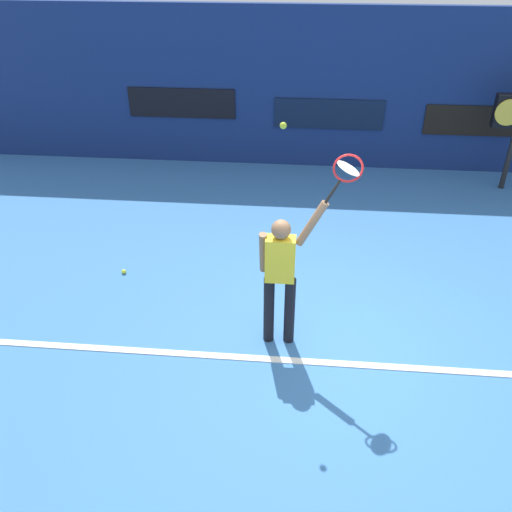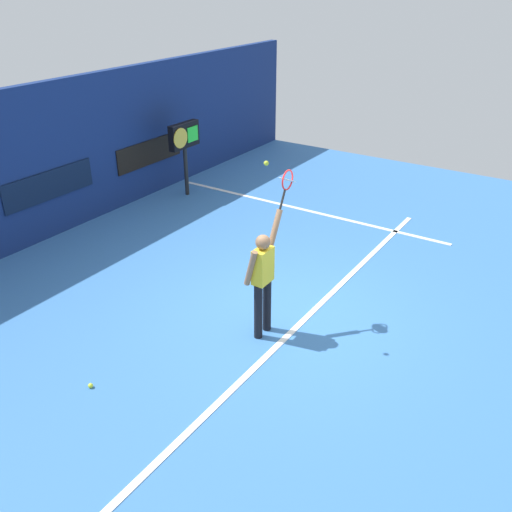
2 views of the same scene
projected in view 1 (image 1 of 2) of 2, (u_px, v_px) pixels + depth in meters
The scene contains 10 objects.
ground_plane at pixel (333, 347), 6.64m from camera, with size 18.00×18.00×0.00m, color #3870B2.
back_wall at pixel (330, 90), 10.73m from camera, with size 18.00×0.20×3.14m, color navy.
sponsor_banner_center at pixel (329, 114), 10.87m from camera, with size 2.20×0.03×0.60m, color #0C1933.
sponsor_banner_portside at pixel (182, 103), 11.03m from camera, with size 2.20×0.03×0.60m, color black.
sponsor_banner_starboard at pixel (481, 121), 10.67m from camera, with size 2.20×0.03×0.60m, color black.
court_baseline at pixel (333, 363), 6.39m from camera, with size 10.00×0.10×0.01m, color white.
tennis_player at pixel (281, 272), 6.23m from camera, with size 0.75×0.31×1.95m.
tennis_racket at pixel (346, 171), 5.49m from camera, with size 0.43×0.27×0.62m.
tennis_ball at pixel (283, 126), 5.25m from camera, with size 0.07×0.07×0.07m, color #CCE033.
spare_ball at pixel (124, 272), 8.00m from camera, with size 0.07×0.07×0.07m, color #CCE033.
Camera 1 is at (-0.48, -5.09, 4.48)m, focal length 37.89 mm.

